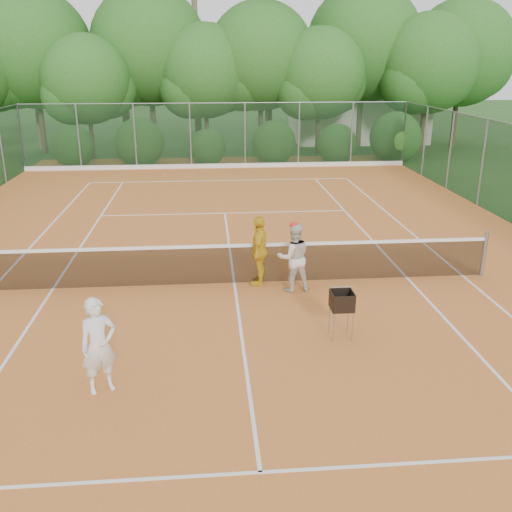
% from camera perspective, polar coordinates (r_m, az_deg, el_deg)
% --- Properties ---
extents(ground, '(120.00, 120.00, 0.00)m').
position_cam_1_polar(ground, '(13.23, -2.17, -2.86)').
color(ground, '#214719').
rests_on(ground, ground).
extents(clay_court, '(18.00, 36.00, 0.02)m').
position_cam_1_polar(clay_court, '(13.22, -2.17, -2.82)').
color(clay_court, '#CA722E').
rests_on(clay_court, ground).
extents(club_building, '(8.00, 5.00, 3.00)m').
position_cam_1_polar(club_building, '(37.65, 10.05, 13.58)').
color(club_building, beige).
rests_on(club_building, ground).
extents(tennis_net, '(11.97, 0.10, 1.10)m').
position_cam_1_polar(tennis_net, '(13.04, -2.20, -0.69)').
color(tennis_net, gray).
rests_on(tennis_net, clay_court).
extents(player_white, '(0.67, 0.58, 1.55)m').
position_cam_1_polar(player_white, '(9.14, -15.45, -8.64)').
color(player_white, white).
rests_on(player_white, clay_court).
extents(player_center_grp, '(0.81, 0.66, 1.59)m').
position_cam_1_polar(player_center_grp, '(12.60, 3.79, -0.11)').
color(player_center_grp, beige).
rests_on(player_center_grp, clay_court).
extents(player_yellow, '(0.63, 1.02, 1.62)m').
position_cam_1_polar(player_yellow, '(12.92, 0.36, 0.55)').
color(player_yellow, gold).
rests_on(player_yellow, clay_court).
extents(ball_hopper, '(0.40, 0.40, 0.91)m').
position_cam_1_polar(ball_hopper, '(10.58, 8.59, -4.53)').
color(ball_hopper, gray).
rests_on(ball_hopper, clay_court).
extents(stray_ball_a, '(0.07, 0.07, 0.07)m').
position_cam_1_polar(stray_ball_a, '(24.56, -10.09, 7.33)').
color(stray_ball_a, yellow).
rests_on(stray_ball_a, clay_court).
extents(stray_ball_b, '(0.07, 0.07, 0.07)m').
position_cam_1_polar(stray_ball_b, '(25.81, -9.11, 7.95)').
color(stray_ball_b, '#E0EE37').
rests_on(stray_ball_b, clay_court).
extents(stray_ball_c, '(0.07, 0.07, 0.07)m').
position_cam_1_polar(stray_ball_c, '(24.76, 5.98, 7.61)').
color(stray_ball_c, yellow).
rests_on(stray_ball_c, clay_court).
extents(court_markings, '(11.03, 23.83, 0.01)m').
position_cam_1_polar(court_markings, '(13.22, -2.17, -2.76)').
color(court_markings, white).
rests_on(court_markings, clay_court).
extents(fence_back, '(18.07, 0.07, 3.00)m').
position_cam_1_polar(fence_back, '(27.47, -3.84, 11.91)').
color(fence_back, '#19381E').
rests_on(fence_back, clay_court).
extents(tropical_treeline, '(32.10, 8.49, 15.03)m').
position_cam_1_polar(tropical_treeline, '(32.54, -1.54, 19.40)').
color(tropical_treeline, brown).
rests_on(tropical_treeline, ground).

